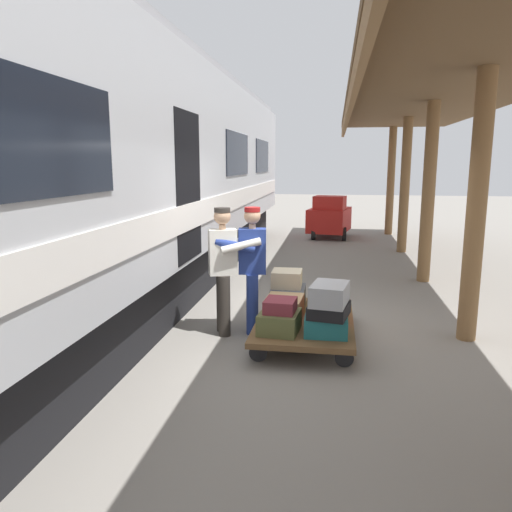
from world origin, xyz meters
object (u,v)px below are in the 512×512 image
object	(u,v)px
suitcase_red_plastic	(327,311)
suitcase_gray_aluminum	(329,294)
suitcase_tan_vintage	(284,307)
baggage_tug	(329,217)
luggage_cart	(305,322)
suitcase_olive_duffel	(279,322)
suitcase_slate_roller	(288,296)
suitcase_yellow_case	(328,298)
suitcase_maroon_trunk	(330,296)
suitcase_teal_softside	(326,325)
suitcase_burgundy_valise	(280,306)
suitcase_black_hardshell	(329,310)
porter_in_overalls	(251,265)
train_car	(85,178)
porter_by_door	(224,266)
suitcase_cream_canvas	(287,279)

from	to	relation	value
suitcase_red_plastic	suitcase_gray_aluminum	size ratio (longest dim) A/B	0.85
suitcase_tan_vintage	baggage_tug	distance (m)	9.08
luggage_cart	suitcase_olive_duffel	xyz separation A→B (m)	(0.28, 0.56, 0.16)
suitcase_olive_duffel	suitcase_slate_roller	world-z (taller)	suitcase_slate_roller
luggage_cart	suitcase_yellow_case	xyz separation A→B (m)	(-0.28, -0.56, 0.18)
suitcase_maroon_trunk	suitcase_red_plastic	bearing A→B (deg)	-6.65
luggage_cart	suitcase_teal_softside	size ratio (longest dim) A/B	4.06
suitcase_burgundy_valise	baggage_tug	world-z (taller)	baggage_tug
suitcase_teal_softside	suitcase_black_hardshell	size ratio (longest dim) A/B	0.95
suitcase_yellow_case	baggage_tug	size ratio (longest dim) A/B	0.30
baggage_tug	suitcase_slate_roller	bearing A→B (deg)	86.84
porter_in_overalls	suitcase_black_hardshell	bearing A→B (deg)	143.94
luggage_cart	porter_in_overalls	bearing A→B (deg)	-14.92
porter_in_overalls	baggage_tug	bearing A→B (deg)	-96.07
train_car	porter_by_door	size ratio (longest dim) A/B	11.56
suitcase_tan_vintage	porter_in_overalls	size ratio (longest dim) A/B	0.33
train_car	suitcase_cream_canvas	distance (m)	3.16
suitcase_gray_aluminum	suitcase_olive_duffel	bearing A→B (deg)	-2.08
porter_in_overalls	suitcase_cream_canvas	bearing A→B (deg)	-139.66
suitcase_red_plastic	suitcase_burgundy_valise	distance (m)	0.80
suitcase_teal_softside	suitcase_slate_roller	size ratio (longest dim) A/B	0.87
suitcase_olive_duffel	suitcase_cream_canvas	bearing A→B (deg)	-88.83
baggage_tug	porter_in_overalls	bearing A→B (deg)	83.93
suitcase_red_plastic	suitcase_cream_canvas	bearing A→B (deg)	-45.28
suitcase_tan_vintage	suitcase_black_hardshell	distance (m)	0.83
suitcase_olive_duffel	porter_by_door	size ratio (longest dim) A/B	0.31
suitcase_burgundy_valise	suitcase_black_hardshell	world-z (taller)	suitcase_burgundy_valise
suitcase_red_plastic	suitcase_yellow_case	distance (m)	0.56
suitcase_burgundy_valise	suitcase_cream_canvas	xyz separation A→B (m)	(0.03, -1.13, 0.06)
suitcase_olive_duffel	suitcase_cream_canvas	xyz separation A→B (m)	(0.02, -1.14, 0.26)
train_car	baggage_tug	distance (m)	9.43
suitcase_gray_aluminum	suitcase_cream_canvas	bearing A→B (deg)	-62.43
suitcase_cream_canvas	suitcase_gray_aluminum	bearing A→B (deg)	117.57
train_car	suitcase_tan_vintage	world-z (taller)	train_car
suitcase_slate_roller	suitcase_black_hardshell	xyz separation A→B (m)	(-0.58, 1.12, 0.17)
suitcase_maroon_trunk	porter_in_overalls	distance (m)	1.13
suitcase_gray_aluminum	porter_in_overalls	size ratio (longest dim) A/B	0.32
train_car	porter_by_door	bearing A→B (deg)	172.32
suitcase_gray_aluminum	suitcase_maroon_trunk	bearing A→B (deg)	-90.94
porter_in_overalls	suitcase_yellow_case	bearing A→B (deg)	-160.88
suitcase_red_plastic	suitcase_gray_aluminum	distance (m)	0.69
suitcase_black_hardshell	baggage_tug	bearing A→B (deg)	-89.33
suitcase_yellow_case	suitcase_black_hardshell	distance (m)	1.14
suitcase_tan_vintage	suitcase_yellow_case	bearing A→B (deg)	-134.87
suitcase_burgundy_valise	suitcase_tan_vintage	bearing A→B (deg)	-89.13
suitcase_slate_roller	suitcase_gray_aluminum	xyz separation A→B (m)	(-0.58, 1.13, 0.36)
porter_by_door	luggage_cart	bearing A→B (deg)	175.76
suitcase_burgundy_valise	suitcase_gray_aluminum	bearing A→B (deg)	177.33
luggage_cart	suitcase_teal_softside	xyz separation A→B (m)	(-0.28, 0.56, 0.16)
suitcase_black_hardshell	porter_in_overalls	distance (m)	1.35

